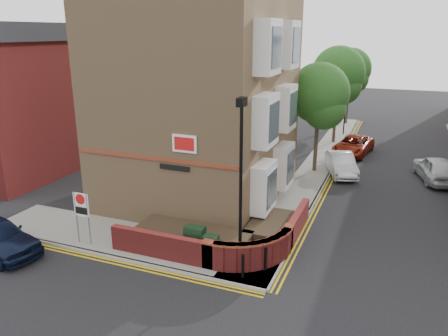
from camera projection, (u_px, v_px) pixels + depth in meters
ground at (188, 275)px, 15.99m from camera, size 120.00×120.00×0.00m
pavement_corner at (129, 240)px, 18.54m from camera, size 13.00×3.00×0.12m
pavement_main at (320, 163)px, 29.43m from camera, size 2.00×32.00×0.12m
kerb_side at (108, 256)px, 17.22m from camera, size 13.00×0.15×0.12m
kerb_main_near at (335, 164)px, 29.08m from camera, size 0.15×32.00×0.12m
yellow_lines_side at (104, 260)px, 17.01m from camera, size 13.00×0.28×0.01m
yellow_lines_main at (339, 165)px, 29.01m from camera, size 0.28×32.00×0.01m
corner_building at (204, 79)px, 22.22m from camera, size 8.95×10.40×13.60m
garden_wall at (214, 245)px, 18.21m from camera, size 6.80×6.00×1.20m
lamppost at (241, 184)px, 15.49m from camera, size 0.25×0.50×6.30m
utility_cabinet_large at (195, 241)px, 17.03m from camera, size 0.80×0.45×1.20m
utility_cabinet_small at (211, 249)px, 16.50m from camera, size 0.55×0.40×1.10m
bollard_near at (243, 266)px, 15.47m from camera, size 0.11×0.11×0.90m
bollard_far at (266, 259)px, 15.96m from camera, size 0.11×0.11×0.90m
zone_sign at (82, 209)px, 17.71m from camera, size 0.72×0.07×2.20m
side_building at (26, 98)px, 27.03m from camera, size 6.40×10.40×9.00m
tree_near at (319, 98)px, 26.31m from camera, size 3.64×3.65×6.70m
tree_mid at (338, 77)px, 33.25m from camera, size 4.03×4.03×7.42m
tree_far at (350, 72)px, 40.42m from camera, size 3.81×3.81×7.00m
traffic_light_assembly at (346, 103)px, 36.45m from camera, size 0.20×0.16×4.20m
silver_car_near at (341, 164)px, 27.04m from camera, size 2.66×4.32×1.34m
red_car_main at (353, 145)px, 31.50m from camera, size 2.85×4.98×1.31m
silver_car_far at (436, 169)px, 25.83m from camera, size 2.80×4.71×1.50m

